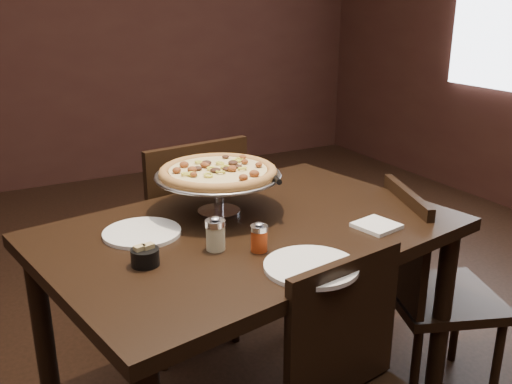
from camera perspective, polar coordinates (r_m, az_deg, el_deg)
name	(u,v)px	position (r m, az deg, el deg)	size (l,w,h in m)	color
room	(242,54)	(1.78, -1.40, 13.65)	(6.04, 7.04, 2.84)	black
dining_table	(250,256)	(1.96, -0.59, -6.41)	(1.48, 1.12, 0.84)	black
pizza_stand	(218,172)	(1.99, -3.82, 1.98)	(0.44, 0.44, 0.18)	silver
parmesan_shaker	(215,234)	(1.72, -4.07, -4.21)	(0.06, 0.06, 0.11)	beige
pepper_flake_shaker	(259,237)	(1.71, 0.31, -4.57)	(0.05, 0.05, 0.09)	maroon
packet_caddy	(145,256)	(1.66, -11.04, -6.33)	(0.08, 0.08, 0.06)	black
napkin_stack	(377,226)	(1.94, 11.96, -3.31)	(0.13, 0.13, 0.01)	white
plate_left	(142,233)	(1.88, -11.33, -4.01)	(0.25, 0.25, 0.01)	white
plate_near	(311,267)	(1.63, 5.53, -7.44)	(0.27, 0.27, 0.01)	white
serving_spatula	(274,178)	(1.93, 1.83, 1.40)	(0.14, 0.14, 0.02)	silver
chair_far	(185,237)	(2.58, -7.08, -4.49)	(0.52, 0.52, 1.01)	black
chair_side	(427,285)	(2.39, 16.77, -8.92)	(0.53, 0.53, 0.89)	black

